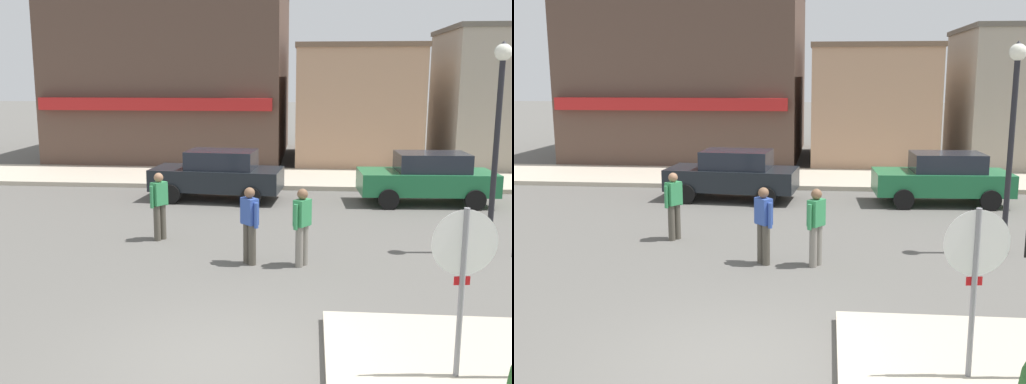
{
  "view_description": "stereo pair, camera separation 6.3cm",
  "coord_description": "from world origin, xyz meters",
  "views": [
    {
      "loc": [
        1.15,
        -7.42,
        3.84
      ],
      "look_at": [
        0.05,
        4.5,
        1.5
      ],
      "focal_mm": 42.0,
      "sensor_mm": 36.0,
      "label": 1
    },
    {
      "loc": [
        1.21,
        -7.42,
        3.84
      ],
      "look_at": [
        0.05,
        4.5,
        1.5
      ],
      "focal_mm": 42.0,
      "sensor_mm": 36.0,
      "label": 2
    }
  ],
  "objects": [
    {
      "name": "building_corner_shop",
      "position": [
        -5.16,
        21.41,
        4.13
      ],
      "size": [
        10.32,
        10.27,
        8.25
      ],
      "color": "brown",
      "rests_on": "ground"
    },
    {
      "name": "lamp_post",
      "position": [
        5.09,
        5.68,
        2.96
      ],
      "size": [
        0.36,
        0.36,
        4.54
      ],
      "color": "black",
      "rests_on": "ground"
    },
    {
      "name": "pedestrian_crossing_far",
      "position": [
        1.0,
        4.37,
        0.87
      ],
      "size": [
        0.38,
        0.51,
        1.61
      ],
      "color": "gray",
      "rests_on": "ground"
    },
    {
      "name": "stop_sign",
      "position": [
        3.01,
        -0.31,
        1.52
      ],
      "size": [
        0.81,
        0.14,
        2.3
      ],
      "color": "gray",
      "rests_on": "ground"
    },
    {
      "name": "parked_car_nearest",
      "position": [
        -1.7,
        10.77,
        0.81
      ],
      "size": [
        4.14,
        2.15,
        1.56
      ],
      "color": "black",
      "rests_on": "ground"
    },
    {
      "name": "pedestrian_kerb_side",
      "position": [
        -0.07,
        4.41,
        0.87
      ],
      "size": [
        0.43,
        0.47,
        1.61
      ],
      "color": "#4C473D",
      "rests_on": "ground"
    },
    {
      "name": "building_storefront_left_near",
      "position": [
        3.07,
        20.24,
        2.56
      ],
      "size": [
        5.18,
        7.8,
        5.11
      ],
      "color": "tan",
      "rests_on": "ground"
    },
    {
      "name": "pedestrian_crossing_near",
      "position": [
        -2.37,
        6.05,
        0.87
      ],
      "size": [
        0.38,
        0.51,
        1.61
      ],
      "color": "#4C473D",
      "rests_on": "ground"
    },
    {
      "name": "kerb_far",
      "position": [
        0.0,
        14.53,
        0.07
      ],
      "size": [
        80.0,
        4.0,
        0.15
      ],
      "primitive_type": "cube",
      "color": "#B7AD99",
      "rests_on": "ground"
    },
    {
      "name": "parked_car_second",
      "position": [
        4.67,
        10.77,
        0.81
      ],
      "size": [
        4.07,
        2.02,
        1.56
      ],
      "color": "#1E6B3D",
      "rests_on": "ground"
    },
    {
      "name": "ground_plane",
      "position": [
        0.0,
        0.0,
        0.0
      ],
      "size": [
        160.0,
        160.0,
        0.0
      ],
      "primitive_type": "plane",
      "color": "#5B5954"
    }
  ]
}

